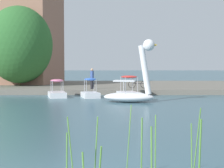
{
  "coord_description": "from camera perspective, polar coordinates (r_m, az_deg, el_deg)",
  "views": [
    {
      "loc": [
        0.82,
        -5.9,
        2.26
      ],
      "look_at": [
        0.92,
        18.55,
        1.04
      ],
      "focal_mm": 53.56,
      "sensor_mm": 36.0,
      "label": 1
    }
  ],
  "objects": [
    {
      "name": "shore_bank_far",
      "position": [
        36.57,
        -1.52,
        -0.35
      ],
      "size": [
        122.19,
        18.87,
        0.41
      ],
      "primitive_type": "cube",
      "color": "#6B665B",
      "rests_on": "ground_plane"
    },
    {
      "name": "swan_boat",
      "position": [
        21.7,
        3.3,
        -0.66
      ],
      "size": [
        3.59,
        2.07,
        4.06
      ],
      "color": "white",
      "rests_on": "ground_plane"
    },
    {
      "name": "pedal_boat_red",
      "position": [
        25.34,
        2.68,
        -1.13
      ],
      "size": [
        1.91,
        2.61,
        1.64
      ],
      "color": "white",
      "rests_on": "ground_plane"
    },
    {
      "name": "pedal_boat_blue",
      "position": [
        24.92,
        -3.97,
        -1.42
      ],
      "size": [
        1.61,
        2.17,
        1.47
      ],
      "color": "white",
      "rests_on": "ground_plane"
    },
    {
      "name": "pedal_boat_pink",
      "position": [
        25.54,
        -9.61,
        -1.31
      ],
      "size": [
        1.79,
        2.61,
        1.37
      ],
      "color": "white",
      "rests_on": "ground_plane"
    },
    {
      "name": "tree_willow_near_path",
      "position": [
        34.92,
        -15.79,
        6.47
      ],
      "size": [
        9.15,
        9.16,
        7.97
      ],
      "color": "brown",
      "rests_on": "shore_bank_far"
    },
    {
      "name": "person_on_path",
      "position": [
        28.41,
        -3.66,
        1.02
      ],
      "size": [
        0.3,
        0.3,
        1.76
      ],
      "color": "black",
      "rests_on": "shore_bank_far"
    },
    {
      "name": "bicycle_parked",
      "position": [
        29.57,
        4.23,
        -0.08
      ],
      "size": [
        1.73,
        0.12,
        0.66
      ],
      "color": "black",
      "rests_on": "shore_bank_far"
    },
    {
      "name": "reed_clump_foreground",
      "position": [
        5.96,
        5.54,
        -12.94
      ],
      "size": [
        3.06,
        1.03,
        1.59
      ],
      "color": "#568E38",
      "rests_on": "ground_plane"
    }
  ]
}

